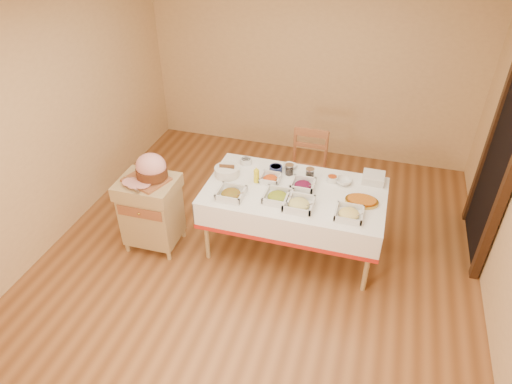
% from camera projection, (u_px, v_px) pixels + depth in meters
% --- Properties ---
extents(room_shell, '(5.00, 5.00, 5.00)m').
position_uv_depth(room_shell, '(258.00, 154.00, 4.14)').
color(room_shell, brown).
rests_on(room_shell, ground).
extents(doorway, '(0.09, 1.10, 2.20)m').
position_uv_depth(doorway, '(501.00, 159.00, 4.44)').
color(doorway, black).
rests_on(doorway, ground).
extents(dining_table, '(1.82, 1.02, 0.76)m').
position_uv_depth(dining_table, '(294.00, 203.00, 4.71)').
color(dining_table, tan).
rests_on(dining_table, ground).
extents(butcher_cart, '(0.60, 0.50, 0.83)m').
position_uv_depth(butcher_cart, '(151.00, 209.00, 4.83)').
color(butcher_cart, tan).
rests_on(butcher_cart, ground).
extents(dining_chair, '(0.44, 0.42, 0.98)m').
position_uv_depth(dining_chair, '(307.00, 170.00, 5.40)').
color(dining_chair, '#995732').
rests_on(dining_chair, ground).
extents(ham_on_board, '(0.44, 0.42, 0.29)m').
position_uv_depth(ham_on_board, '(150.00, 169.00, 4.57)').
color(ham_on_board, '#995732').
rests_on(ham_on_board, butcher_cart).
extents(serving_dish_a, '(0.27, 0.26, 0.12)m').
position_uv_depth(serving_dish_a, '(231.00, 194.00, 4.50)').
color(serving_dish_a, silver).
rests_on(serving_dish_a, dining_table).
extents(serving_dish_b, '(0.27, 0.27, 0.11)m').
position_uv_depth(serving_dish_b, '(278.00, 197.00, 4.46)').
color(serving_dish_b, silver).
rests_on(serving_dish_b, dining_table).
extents(serving_dish_c, '(0.28, 0.28, 0.11)m').
position_uv_depth(serving_dish_c, '(299.00, 204.00, 4.36)').
color(serving_dish_c, silver).
rests_on(serving_dish_c, dining_table).
extents(serving_dish_d, '(0.26, 0.26, 0.10)m').
position_uv_depth(serving_dish_d, '(349.00, 214.00, 4.24)').
color(serving_dish_d, silver).
rests_on(serving_dish_d, dining_table).
extents(serving_dish_e, '(0.21, 0.20, 0.10)m').
position_uv_depth(serving_dish_e, '(270.00, 178.00, 4.74)').
color(serving_dish_e, silver).
rests_on(serving_dish_e, dining_table).
extents(serving_dish_f, '(0.24, 0.23, 0.11)m').
position_uv_depth(serving_dish_f, '(303.00, 185.00, 4.63)').
color(serving_dish_f, silver).
rests_on(serving_dish_f, dining_table).
extents(small_bowl_left, '(0.13, 0.13, 0.06)m').
position_uv_depth(small_bowl_left, '(246.00, 161.00, 5.03)').
color(small_bowl_left, silver).
rests_on(small_bowl_left, dining_table).
extents(small_bowl_mid, '(0.14, 0.14, 0.06)m').
position_uv_depth(small_bowl_mid, '(276.00, 168.00, 4.89)').
color(small_bowl_mid, navy).
rests_on(small_bowl_mid, dining_table).
extents(small_bowl_right, '(0.12, 0.12, 0.06)m').
position_uv_depth(small_bowl_right, '(332.00, 178.00, 4.73)').
color(small_bowl_right, silver).
rests_on(small_bowl_right, dining_table).
extents(bowl_white_imported, '(0.17, 0.17, 0.03)m').
position_uv_depth(bowl_white_imported, '(290.00, 166.00, 4.96)').
color(bowl_white_imported, silver).
rests_on(bowl_white_imported, dining_table).
extents(bowl_small_imported, '(0.19, 0.19, 0.05)m').
position_uv_depth(bowl_small_imported, '(344.00, 181.00, 4.70)').
color(bowl_small_imported, silver).
rests_on(bowl_small_imported, dining_table).
extents(preserve_jar_left, '(0.09, 0.09, 0.12)m').
position_uv_depth(preserve_jar_left, '(289.00, 170.00, 4.83)').
color(preserve_jar_left, silver).
rests_on(preserve_jar_left, dining_table).
extents(preserve_jar_right, '(0.09, 0.09, 0.12)m').
position_uv_depth(preserve_jar_right, '(310.00, 174.00, 4.76)').
color(preserve_jar_right, silver).
rests_on(preserve_jar_right, dining_table).
extents(mustard_bottle, '(0.06, 0.06, 0.18)m').
position_uv_depth(mustard_bottle, '(256.00, 175.00, 4.69)').
color(mustard_bottle, yellow).
rests_on(mustard_bottle, dining_table).
extents(bread_basket, '(0.27, 0.27, 0.12)m').
position_uv_depth(bread_basket, '(227.00, 171.00, 4.82)').
color(bread_basket, silver).
rests_on(bread_basket, dining_table).
extents(plate_stack, '(0.22, 0.22, 0.08)m').
position_uv_depth(plate_stack, '(373.00, 178.00, 4.73)').
color(plate_stack, silver).
rests_on(plate_stack, dining_table).
extents(brass_platter, '(0.32, 0.23, 0.04)m').
position_uv_depth(brass_platter, '(362.00, 201.00, 4.43)').
color(brass_platter, gold).
rests_on(brass_platter, dining_table).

